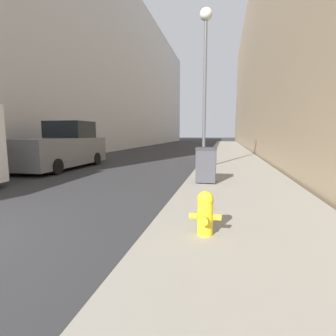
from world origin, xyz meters
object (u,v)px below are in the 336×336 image
lamppost (205,59)px  pickup_truck (61,148)px  trash_bin (206,165)px  fire_hydrant (205,212)px

lamppost → pickup_truck: size_ratio=1.23×
lamppost → pickup_truck: 7.57m
trash_bin → pickup_truck: bearing=157.0°
fire_hydrant → lamppost: bearing=94.6°
lamppost → pickup_truck: bearing=-175.6°
trash_bin → pickup_truck: size_ratio=0.20×
fire_hydrant → trash_bin: bearing=93.7°
fire_hydrant → trash_bin: size_ratio=0.62×
fire_hydrant → trash_bin: 4.22m
pickup_truck → lamppost: bearing=4.4°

